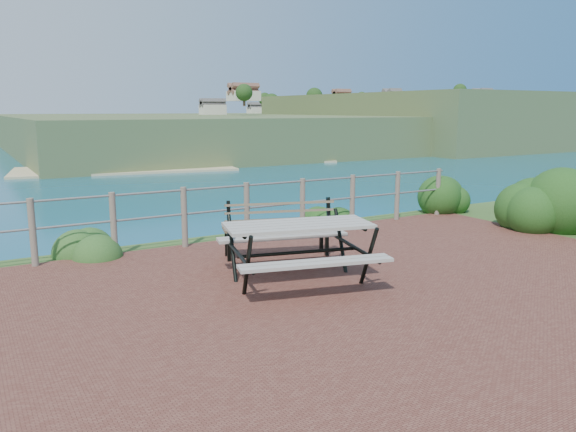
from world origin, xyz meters
name	(u,v)px	position (x,y,z in m)	size (l,w,h in m)	color
ground	(365,292)	(0.00, 0.00, 0.00)	(10.00, 7.00, 0.12)	brown
safety_railing	(247,208)	(0.00, 3.35, 0.57)	(9.40, 0.10, 1.00)	#6B5B4C
distant_bay	(388,117)	(173.07, 202.61, -1.52)	(290.00, 232.36, 24.00)	#4D5F2F
picnic_table	(298,246)	(-0.56, 0.72, 0.51)	(2.01, 1.60, 0.79)	#A59F94
park_bench	(277,218)	(-0.12, 2.06, 0.62)	(1.70, 0.90, 0.93)	brown
shrub_right_front	(531,227)	(5.25, 1.49, 0.00)	(1.39, 1.39, 1.97)	#1E4415
shrub_right_edge	(441,211)	(5.06, 3.68, 0.00)	(0.97, 0.97, 1.38)	#1E4415
shrub_lip_west	(86,256)	(-2.69, 3.61, 0.00)	(0.84, 0.84, 0.61)	#2C5720
shrub_lip_east	(326,222)	(2.10, 3.95, 0.00)	(0.82, 0.82, 0.58)	#1E4415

